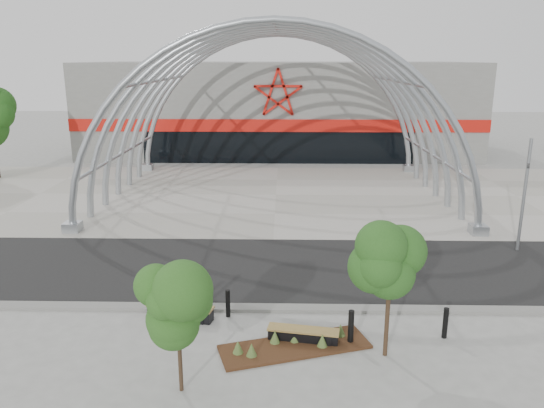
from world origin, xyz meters
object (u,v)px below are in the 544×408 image
(bench_0, at_px, (180,312))
(street_tree_1, at_px, (390,269))
(bollard_2, at_px, (228,303))
(street_tree_0, at_px, (177,305))
(signal_pole, at_px, (524,193))
(bench_1, at_px, (303,336))

(bench_0, bearing_deg, street_tree_1, -18.34)
(bollard_2, bearing_deg, street_tree_0, -101.07)
(street_tree_0, height_order, bollard_2, street_tree_0)
(signal_pole, height_order, bench_0, signal_pole)
(bollard_2, bearing_deg, street_tree_1, -25.36)
(street_tree_0, bearing_deg, street_tree_1, 17.93)
(signal_pole, distance_m, bench_0, 15.69)
(street_tree_0, distance_m, street_tree_1, 5.90)
(signal_pole, height_order, street_tree_0, signal_pole)
(bollard_2, bearing_deg, bench_1, -33.32)
(signal_pole, distance_m, street_tree_1, 11.68)
(street_tree_0, height_order, bench_1, street_tree_0)
(bench_0, height_order, bench_1, bench_0)
(signal_pole, bearing_deg, bench_0, -154.02)
(signal_pole, xyz_separation_m, street_tree_0, (-13.17, -10.72, -0.21))
(street_tree_1, bearing_deg, bollard_2, 154.64)
(street_tree_0, bearing_deg, bench_1, 37.40)
(bench_0, bearing_deg, signal_pole, 25.98)
(signal_pole, distance_m, bench_1, 13.12)
(signal_pole, height_order, street_tree_1, signal_pole)
(street_tree_1, xyz_separation_m, bench_0, (-6.38, 2.11, -2.45))
(signal_pole, distance_m, street_tree_0, 16.98)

